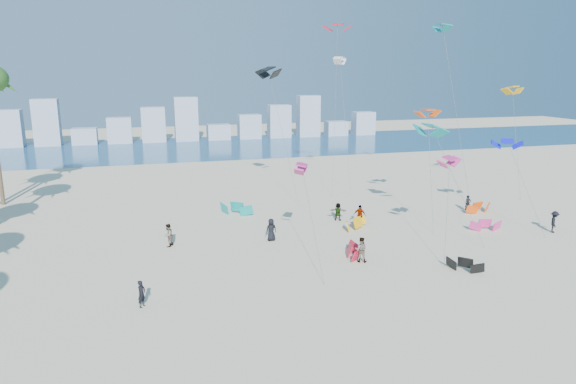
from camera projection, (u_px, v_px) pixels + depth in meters
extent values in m
plane|color=beige|center=(322.00, 371.00, 23.26)|extent=(220.00, 220.00, 0.00)
plane|color=navy|center=(184.00, 148.00, 90.65)|extent=(220.00, 220.00, 0.00)
imported|color=black|center=(142.00, 294.00, 29.42)|extent=(0.64, 0.69, 1.59)
imported|color=gray|center=(361.00, 250.00, 36.38)|extent=(1.10, 1.01, 1.82)
imported|color=black|center=(271.00, 230.00, 40.93)|extent=(0.94, 0.66, 1.81)
imported|color=gray|center=(360.00, 215.00, 45.02)|extent=(1.13, 1.01, 1.84)
imported|color=black|center=(554.00, 222.00, 43.02)|extent=(1.28, 1.34, 1.83)
imported|color=gray|center=(338.00, 212.00, 46.56)|extent=(1.58, 1.06, 1.63)
imported|color=black|center=(468.00, 204.00, 49.49)|extent=(0.61, 0.43, 1.59)
imported|color=gray|center=(168.00, 235.00, 39.56)|extent=(1.04, 1.11, 1.81)
cylinder|color=#595959|center=(312.00, 222.00, 34.30)|extent=(0.10, 5.17, 6.85)
cylinder|color=#595959|center=(457.00, 185.00, 40.62)|extent=(2.12, 5.25, 8.87)
cylinder|color=#595959|center=(430.00, 170.00, 44.36)|extent=(1.87, 5.17, 9.88)
cylinder|color=#595959|center=(284.00, 138.00, 50.90)|extent=(2.64, 2.29, 13.43)
cylinder|color=#595959|center=(346.00, 127.00, 55.54)|extent=(0.51, 3.02, 14.67)
cylinder|color=#595959|center=(526.00, 187.00, 43.66)|extent=(0.03, 5.68, 7.19)
cylinder|color=#595959|center=(335.00, 112.00, 54.62)|extent=(1.23, 2.61, 18.00)
cylinder|color=#595959|center=(516.00, 144.00, 54.02)|extent=(0.19, 2.74, 11.58)
cylinder|color=#595959|center=(447.00, 211.00, 36.47)|extent=(2.00, 3.24, 7.05)
cylinder|color=#595959|center=(456.00, 113.00, 53.45)|extent=(2.34, 3.70, 17.86)
cube|color=#9EADBF|center=(9.00, 128.00, 91.33)|extent=(4.40, 3.00, 6.60)
cube|color=#9EADBF|center=(47.00, 122.00, 92.79)|extent=(4.40, 3.00, 8.40)
cube|color=#9EADBF|center=(85.00, 136.00, 95.06)|extent=(4.40, 3.00, 3.00)
cube|color=#9EADBF|center=(120.00, 130.00, 96.52)|extent=(4.40, 3.00, 4.80)
cube|color=#9EADBF|center=(153.00, 125.00, 97.97)|extent=(4.40, 3.00, 6.60)
cube|color=#9EADBF|center=(186.00, 119.00, 99.43)|extent=(4.40, 3.00, 8.40)
cube|color=#9EADBF|center=(219.00, 132.00, 101.71)|extent=(4.40, 3.00, 3.00)
cube|color=#9EADBF|center=(249.00, 127.00, 103.16)|extent=(4.40, 3.00, 4.80)
cube|color=#9EADBF|center=(279.00, 121.00, 104.61)|extent=(4.40, 3.00, 6.60)
cube|color=#9EADBF|center=(308.00, 116.00, 106.07)|extent=(4.40, 3.00, 8.40)
cube|color=#9EADBF|center=(336.00, 128.00, 108.35)|extent=(4.40, 3.00, 3.00)
cube|color=#9EADBF|center=(363.00, 123.00, 109.80)|extent=(4.40, 3.00, 4.80)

